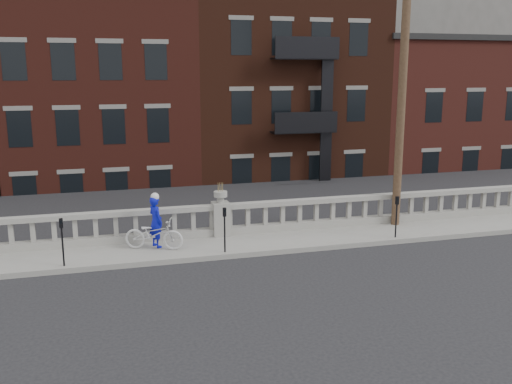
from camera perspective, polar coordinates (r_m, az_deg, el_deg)
ground at (r=15.29m, az=-0.35°, el=-8.88°), size 120.00×120.00×0.00m
sidewalk at (r=18.01m, az=-2.88°, el=-5.35°), size 32.00×2.20×0.15m
balustrade at (r=18.75m, az=-3.54°, el=-2.86°), size 28.00×0.34×1.03m
planter_pedestal at (r=18.70m, az=-3.55°, el=-2.30°), size 0.55×0.55×1.76m
lower_level at (r=37.17m, az=-8.98°, el=7.58°), size 80.00×44.00×20.80m
utility_pole at (r=20.02m, az=14.47°, el=11.05°), size 1.60×0.28×10.00m
parking_meter_b at (r=16.57m, az=-18.83°, el=-4.24°), size 0.10×0.09×1.36m
parking_meter_c at (r=16.90m, az=-3.16°, el=-3.28°), size 0.10×0.09×1.36m
parking_meter_d at (r=18.90m, az=13.88°, el=-1.96°), size 0.10×0.09×1.36m
bicycle at (r=17.54m, az=-10.17°, el=-4.16°), size 1.90×1.26×0.94m
cyclist at (r=17.67m, az=-9.99°, el=-2.94°), size 0.58×0.68×1.59m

